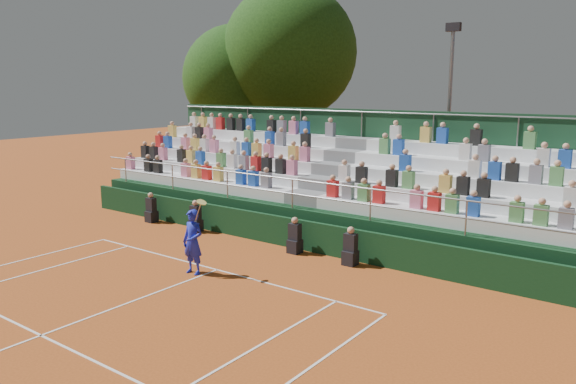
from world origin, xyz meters
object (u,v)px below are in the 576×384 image
Objects in this scene: tree_west at (235,78)px; floodlight_mast at (449,103)px; tennis_player at (193,242)px; tree_east at (290,53)px.

tree_west is 13.54m from floodlight_mast.
tree_west is at bearing 127.77° from tennis_player.
tree_west is (-10.91, 14.08, 4.80)m from tennis_player.
tennis_player is 13.46m from floodlight_mast.
tree_east is at bearing 166.84° from floodlight_mast.
tree_west is 0.81× the size of tree_east.
floodlight_mast is (10.24, -2.39, -2.52)m from tree_east.
tree_west is 3.62m from tree_east.
tree_east is (3.18, 1.02, 1.39)m from tree_west.
floodlight_mast is (13.42, -1.38, -1.13)m from tree_west.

